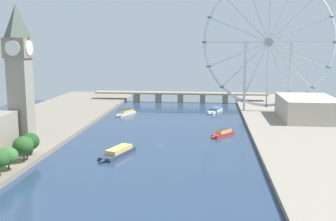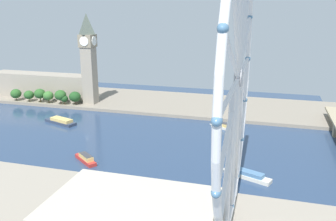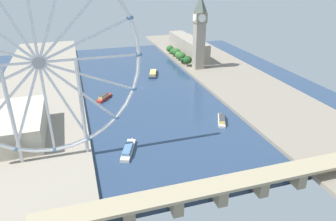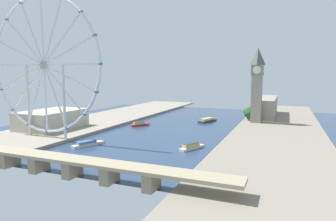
{
  "view_description": "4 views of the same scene",
  "coord_description": "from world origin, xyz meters",
  "px_view_note": "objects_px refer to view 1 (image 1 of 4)",
  "views": [
    {
      "loc": [
        34.6,
        -281.14,
        70.85
      ],
      "look_at": [
        3.36,
        20.24,
        19.5
      ],
      "focal_mm": 43.39,
      "sensor_mm": 36.0,
      "label": 1
    },
    {
      "loc": [
        243.62,
        136.53,
        99.75
      ],
      "look_at": [
        -20.56,
        61.82,
        20.34
      ],
      "focal_mm": 38.47,
      "sensor_mm": 36.0,
      "label": 2
    },
    {
      "loc": [
        69.74,
        321.84,
        123.05
      ],
      "look_at": [
        -3.31,
        86.83,
        8.68
      ],
      "focal_mm": 33.07,
      "sensor_mm": 36.0,
      "label": 3
    },
    {
      "loc": [
        -117.78,
        330.86,
        61.22
      ],
      "look_at": [
        8.14,
        23.8,
        20.59
      ],
      "focal_mm": 31.05,
      "sensor_mm": 36.0,
      "label": 4
    }
  ],
  "objects_px": {
    "clock_tower": "(20,75)",
    "river_bridge": "(180,95)",
    "ferris_wheel": "(269,43)",
    "tour_boat_2": "(215,110)",
    "tour_boat_0": "(118,152)",
    "riverside_hall": "(307,108)",
    "tour_boat_3": "(126,113)",
    "tour_boat_1": "(223,133)"
  },
  "relations": [
    {
      "from": "tour_boat_1",
      "to": "tour_boat_3",
      "type": "distance_m",
      "value": 123.27
    },
    {
      "from": "riverside_hall",
      "to": "river_bridge",
      "type": "distance_m",
      "value": 163.68
    },
    {
      "from": "tour_boat_0",
      "to": "riverside_hall",
      "type": "bearing_deg",
      "value": 149.03
    },
    {
      "from": "tour_boat_1",
      "to": "tour_boat_2",
      "type": "bearing_deg",
      "value": -140.16
    },
    {
      "from": "riverside_hall",
      "to": "tour_boat_0",
      "type": "xyz_separation_m",
      "value": [
        -143.78,
        -123.97,
        -10.61
      ]
    },
    {
      "from": "river_bridge",
      "to": "tour_boat_0",
      "type": "xyz_separation_m",
      "value": [
        -22.48,
        -233.78,
        -6.31
      ]
    },
    {
      "from": "river_bridge",
      "to": "tour_boat_0",
      "type": "bearing_deg",
      "value": -95.49
    },
    {
      "from": "river_bridge",
      "to": "tour_boat_1",
      "type": "distance_m",
      "value": 178.78
    },
    {
      "from": "ferris_wheel",
      "to": "tour_boat_1",
      "type": "height_order",
      "value": "ferris_wheel"
    },
    {
      "from": "riverside_hall",
      "to": "tour_boat_1",
      "type": "distance_m",
      "value": 99.4
    },
    {
      "from": "ferris_wheel",
      "to": "tour_boat_0",
      "type": "xyz_separation_m",
      "value": [
        -113.01,
        -162.2,
        -67.92
      ]
    },
    {
      "from": "riverside_hall",
      "to": "tour_boat_1",
      "type": "xyz_separation_m",
      "value": [
        -76.12,
        -63.05,
        -10.53
      ]
    },
    {
      "from": "tour_boat_0",
      "to": "tour_boat_2",
      "type": "bearing_deg",
      "value": 177.65
    },
    {
      "from": "clock_tower",
      "to": "riverside_hall",
      "type": "distance_m",
      "value": 243.02
    },
    {
      "from": "clock_tower",
      "to": "ferris_wheel",
      "type": "relative_size",
      "value": 0.69
    },
    {
      "from": "riverside_hall",
      "to": "river_bridge",
      "type": "relative_size",
      "value": 0.34
    },
    {
      "from": "ferris_wheel",
      "to": "river_bridge",
      "type": "relative_size",
      "value": 0.64
    },
    {
      "from": "clock_tower",
      "to": "riverside_hall",
      "type": "relative_size",
      "value": 1.31
    },
    {
      "from": "riverside_hall",
      "to": "tour_boat_0",
      "type": "bearing_deg",
      "value": -139.23
    },
    {
      "from": "riverside_hall",
      "to": "tour_boat_1",
      "type": "bearing_deg",
      "value": -140.37
    },
    {
      "from": "tour_boat_1",
      "to": "tour_boat_2",
      "type": "height_order",
      "value": "tour_boat_1"
    },
    {
      "from": "tour_boat_3",
      "to": "tour_boat_1",
      "type": "bearing_deg",
      "value": 72.54
    },
    {
      "from": "ferris_wheel",
      "to": "tour_boat_2",
      "type": "bearing_deg",
      "value": 174.88
    },
    {
      "from": "river_bridge",
      "to": "tour_boat_2",
      "type": "bearing_deg",
      "value": -59.06
    },
    {
      "from": "river_bridge",
      "to": "tour_boat_0",
      "type": "relative_size",
      "value": 5.47
    },
    {
      "from": "clock_tower",
      "to": "river_bridge",
      "type": "xyz_separation_m",
      "value": [
        83.51,
        235.14,
        -41.76
      ]
    },
    {
      "from": "clock_tower",
      "to": "river_bridge",
      "type": "relative_size",
      "value": 0.44
    },
    {
      "from": "riverside_hall",
      "to": "tour_boat_0",
      "type": "height_order",
      "value": "riverside_hall"
    },
    {
      "from": "tour_boat_0",
      "to": "tour_boat_2",
      "type": "xyz_separation_m",
      "value": [
        62.68,
        166.7,
        -0.21
      ]
    },
    {
      "from": "clock_tower",
      "to": "ferris_wheel",
      "type": "distance_m",
      "value": 239.65
    },
    {
      "from": "riverside_hall",
      "to": "tour_boat_2",
      "type": "xyz_separation_m",
      "value": [
        -81.09,
        42.74,
        -10.81
      ]
    },
    {
      "from": "riverside_hall",
      "to": "ferris_wheel",
      "type": "bearing_deg",
      "value": 128.83
    },
    {
      "from": "tour_boat_2",
      "to": "tour_boat_1",
      "type": "bearing_deg",
      "value": 23.93
    },
    {
      "from": "river_bridge",
      "to": "tour_boat_3",
      "type": "relative_size",
      "value": 7.13
    },
    {
      "from": "ferris_wheel",
      "to": "tour_boat_0",
      "type": "distance_m",
      "value": 209.02
    },
    {
      "from": "tour_boat_1",
      "to": "tour_boat_3",
      "type": "relative_size",
      "value": 0.82
    },
    {
      "from": "clock_tower",
      "to": "tour_boat_2",
      "type": "relative_size",
      "value": 2.74
    },
    {
      "from": "clock_tower",
      "to": "river_bridge",
      "type": "height_order",
      "value": "clock_tower"
    },
    {
      "from": "clock_tower",
      "to": "tour_boat_3",
      "type": "relative_size",
      "value": 3.17
    },
    {
      "from": "tour_boat_1",
      "to": "tour_boat_2",
      "type": "distance_m",
      "value": 105.9
    },
    {
      "from": "clock_tower",
      "to": "tour_boat_3",
      "type": "height_order",
      "value": "clock_tower"
    },
    {
      "from": "tour_boat_0",
      "to": "tour_boat_2",
      "type": "distance_m",
      "value": 178.1
    }
  ]
}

